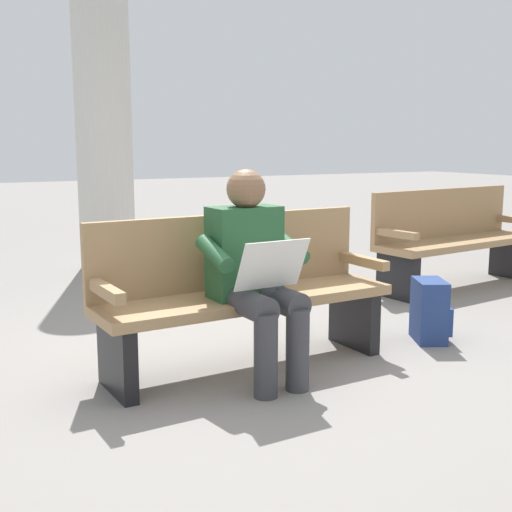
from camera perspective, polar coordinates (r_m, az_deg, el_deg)
ground_plane at (r=4.00m, az=-0.73°, el=-9.58°), size 40.00×40.00×0.00m
bench_near at (r=3.93m, az=-1.26°, el=-2.96°), size 1.82×0.56×0.90m
person_seated at (r=3.68m, az=-0.14°, el=-1.16°), size 0.58×0.59×1.18m
backpack at (r=4.61m, az=14.78°, el=-4.61°), size 0.32×0.35×0.42m
bench_far at (r=6.37m, az=16.65°, el=1.54°), size 1.85×0.70×0.90m
support_pillar at (r=7.18m, az=-13.04°, el=12.25°), size 0.58×0.58×3.33m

